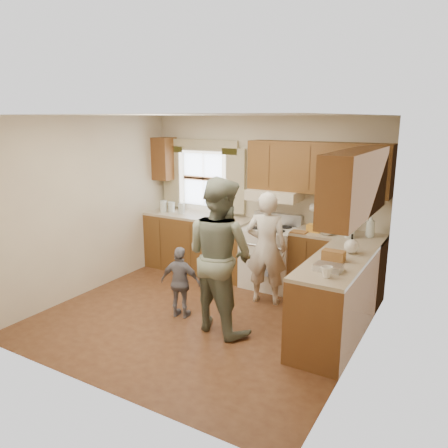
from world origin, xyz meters
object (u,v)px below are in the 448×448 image
Objects in this scene: woman_left at (266,248)px; woman_right at (220,255)px; child at (181,282)px; stove at (270,256)px.

woman_right is (-0.15, -0.97, 0.15)m from woman_left.
woman_left is 1.24m from child.
stove is 1.16× the size of child.
stove is at bearing -74.05° from woman_right.
child is at bearing 39.96° from woman_left.
woman_right is 2.00× the size of child.
stove is 0.69m from woman_left.
woman_right is at bearing -88.25° from stove.
woman_right is at bearing 68.67° from woman_left.
child is (-0.73, -0.95, -0.31)m from woman_left.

